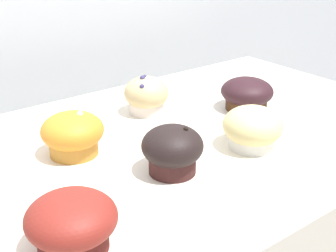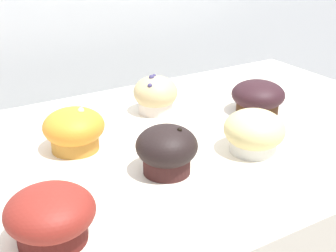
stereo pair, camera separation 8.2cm
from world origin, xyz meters
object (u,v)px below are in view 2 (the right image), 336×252
at_px(muffin_back_left, 156,95).
at_px(muffin_front_right, 74,130).
at_px(muffin_front_left, 258,97).
at_px(muffin_back_right, 254,132).
at_px(muffin_front_center, 167,150).
at_px(muffin_back_center, 51,216).

distance_m(muffin_back_left, muffin_front_right, 0.23).
relative_size(muffin_back_left, muffin_front_right, 0.86).
bearing_deg(muffin_front_left, muffin_back_right, -133.37).
xyz_separation_m(muffin_front_center, muffin_back_left, (0.12, 0.24, -0.00)).
bearing_deg(muffin_back_left, muffin_front_center, -116.19).
height_order(muffin_front_center, muffin_back_right, muffin_front_center).
height_order(muffin_front_center, muffin_front_right, same).
relative_size(muffin_back_right, muffin_front_right, 0.99).
xyz_separation_m(muffin_back_left, muffin_back_right, (0.05, -0.25, -0.00)).
bearing_deg(muffin_back_left, muffin_back_center, -136.81).
bearing_deg(muffin_front_left, muffin_back_center, -158.99).
distance_m(muffin_back_right, muffin_back_center, 0.39).
relative_size(muffin_back_right, muffin_front_left, 0.96).
distance_m(muffin_front_left, muffin_back_center, 0.55).
xyz_separation_m(muffin_front_right, muffin_back_center, (-0.12, -0.23, -0.00)).
height_order(muffin_front_center, muffin_back_center, muffin_front_center).
relative_size(muffin_front_center, muffin_front_left, 0.89).
bearing_deg(muffin_back_right, muffin_front_right, 147.38).
distance_m(muffin_front_center, muffin_back_right, 0.17).
xyz_separation_m(muffin_front_left, muffin_back_center, (-0.51, -0.20, 0.00)).
height_order(muffin_front_left, muffin_front_right, muffin_front_right).
bearing_deg(muffin_front_left, muffin_back_left, 148.03).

